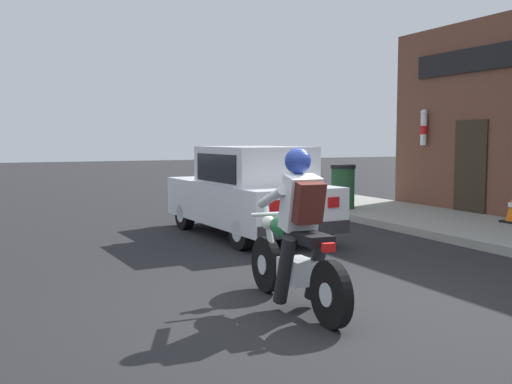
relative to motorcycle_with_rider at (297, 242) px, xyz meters
name	(u,v)px	position (x,y,z in m)	size (l,w,h in m)	color
ground_plane	(326,307)	(0.29, -0.10, -0.68)	(80.00, 80.00, 0.00)	black
sidewalk_curb	(478,229)	(5.35, 2.90, -0.61)	(2.60, 22.00, 0.14)	gray
motorcycle_with_rider	(297,242)	(0.00, 0.00, 0.00)	(0.56, 2.02, 1.62)	black
car_hatchback	(250,193)	(1.41, 4.30, 0.09)	(1.85, 3.87, 1.57)	black
trash_bin	(343,186)	(4.53, 6.13, -0.04)	(0.56, 0.56, 0.98)	#23512D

